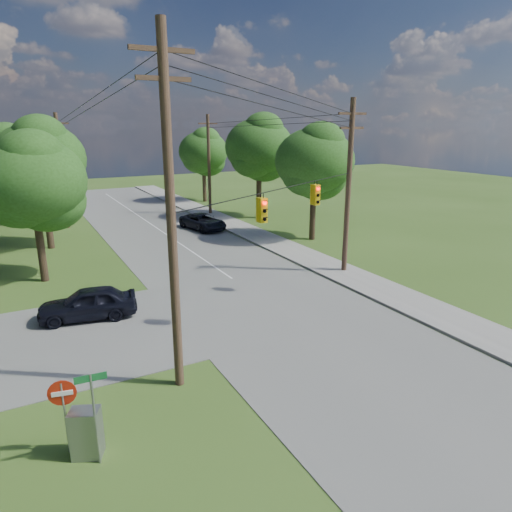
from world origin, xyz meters
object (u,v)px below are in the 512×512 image
pole_ne (349,185)px  pole_north_e (209,164)px  control_cabinet (86,433)px  pole_north_w (62,170)px  pole_sw (171,213)px  car_main_north (203,222)px  do_not_enter_sign (63,401)px  car_cross_dark (88,303)px

pole_ne → pole_north_e: bearing=90.0°
pole_ne → control_cabinet: size_ratio=7.25×
control_cabinet → pole_north_w: bearing=108.3°
control_cabinet → pole_sw: bearing=57.8°
car_main_north → control_cabinet: control_cabinet is taller
pole_ne → car_main_north: bearing=102.4°
pole_north_w → car_main_north: bearing=-31.8°
control_cabinet → do_not_enter_sign: size_ratio=0.63×
control_cabinet → car_cross_dark: bearing=105.1°
pole_north_w → do_not_enter_sign: bearing=-96.4°
pole_north_w → car_cross_dark: 22.55m
pole_north_e → control_cabinet: size_ratio=6.91×
car_main_north → pole_ne: bearing=-90.3°
do_not_enter_sign → car_main_north: bearing=72.9°
pole_sw → pole_north_w: (-0.40, 29.60, -1.10)m
pole_north_e → car_cross_dark: 27.29m
pole_north_e → car_main_north: size_ratio=2.01×
pole_north_e → car_main_north: 8.57m
pole_ne → car_main_north: 16.55m
pole_sw → car_cross_dark: pole_sw is taller
car_main_north → control_cabinet: size_ratio=3.44×
pole_ne → do_not_enter_sign: bearing=-151.3°
pole_north_w → control_cabinet: (-3.08, -31.94, -4.41)m
pole_sw → car_main_north: size_ratio=2.41×
car_cross_dark → do_not_enter_sign: bearing=-1.1°
pole_ne → car_cross_dark: (-15.46, -0.07, -4.67)m
pole_north_e → car_main_north: pole_north_e is taller
car_cross_dark → car_main_north: car_cross_dark is taller
car_cross_dark → pole_ne: bearing=101.0°
car_main_north → pole_north_w: bearing=135.5°
pole_ne → car_main_north: (-3.40, 15.49, -4.75)m
pole_north_e → car_main_north: (-3.40, -6.51, -4.41)m
pole_sw → pole_north_w: pole_sw is taller
pole_ne → control_cabinet: pole_ne is taller
pole_north_e → pole_sw: bearing=-114.5°
pole_sw → do_not_enter_sign: size_ratio=5.21×
pole_sw → pole_north_e: size_ratio=1.20×
car_cross_dark → car_main_north: (12.06, 15.56, -0.08)m
car_cross_dark → do_not_enter_sign: 9.73m
pole_north_w → car_cross_dark: pole_north_w is taller
car_main_north → car_cross_dark: bearing=-140.4°
pole_ne → car_main_north: size_ratio=2.11×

